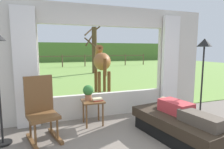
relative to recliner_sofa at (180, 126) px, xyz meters
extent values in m
cube|color=beige|center=(-2.93, 1.57, 1.06)|extent=(1.15, 0.12, 2.55)
cube|color=beige|center=(1.12, 1.57, 1.06)|extent=(1.15, 0.12, 2.55)
cube|color=beige|center=(-0.90, 1.57, 0.06)|extent=(2.90, 0.12, 0.55)
cube|color=beige|center=(-0.90, 1.57, 2.11)|extent=(2.90, 0.12, 0.45)
cube|color=silver|center=(-2.59, 1.43, 0.98)|extent=(0.44, 0.10, 2.40)
cube|color=silver|center=(0.79, 1.43, 0.98)|extent=(0.44, 0.10, 2.40)
cube|color=#759E47|center=(-0.90, 12.47, -0.21)|extent=(36.00, 21.68, 0.02)
cube|color=#517636|center=(-0.90, 22.31, 0.98)|extent=(36.00, 2.00, 2.40)
cube|color=black|center=(0.00, 0.00, -0.10)|extent=(1.07, 1.68, 0.24)
cube|color=#2D2319|center=(0.00, 0.00, 0.11)|extent=(1.17, 1.82, 0.18)
cube|color=#B23338|center=(0.00, 0.15, 0.31)|extent=(0.43, 0.65, 0.22)
cube|color=#4C4238|center=(0.00, -0.44, 0.29)|extent=(0.39, 0.72, 0.18)
sphere|color=tan|center=(0.00, 0.53, 0.31)|extent=(0.20, 0.20, 0.20)
cube|color=brown|center=(-2.30, 0.70, 0.22)|extent=(0.59, 0.59, 0.06)
cube|color=brown|center=(-2.36, 0.90, 0.56)|extent=(0.48, 0.19, 0.68)
cube|color=brown|center=(-2.49, 0.64, -0.19)|extent=(0.25, 0.67, 0.06)
cube|color=brown|center=(-2.11, 0.76, -0.19)|extent=(0.25, 0.67, 0.06)
cylinder|color=brown|center=(-2.42, 0.48, 0.02)|extent=(0.04, 0.04, 0.38)
cylinder|color=brown|center=(-2.08, 0.58, 0.02)|extent=(0.04, 0.04, 0.38)
cylinder|color=brown|center=(-2.52, 0.82, 0.02)|extent=(0.04, 0.04, 0.38)
cylinder|color=brown|center=(-2.17, 0.92, 0.02)|extent=(0.04, 0.04, 0.38)
cube|color=brown|center=(-1.32, 1.12, 0.29)|extent=(0.44, 0.44, 0.03)
cylinder|color=brown|center=(-1.49, 0.95, 0.03)|extent=(0.04, 0.04, 0.49)
cylinder|color=brown|center=(-1.15, 0.95, 0.03)|extent=(0.04, 0.04, 0.49)
cylinder|color=brown|center=(-1.49, 1.29, 0.03)|extent=(0.04, 0.04, 0.49)
cylinder|color=brown|center=(-1.15, 1.29, 0.03)|extent=(0.04, 0.04, 0.49)
cylinder|color=#9E6042|center=(-1.40, 1.18, 0.36)|extent=(0.14, 0.14, 0.12)
sphere|color=#2D6B2D|center=(-1.40, 1.18, 0.51)|extent=(0.22, 0.22, 0.22)
cube|color=#B22D28|center=(-1.23, 1.06, 0.31)|extent=(0.19, 0.12, 0.02)
cube|color=beige|center=(-1.24, 1.07, 0.34)|extent=(0.20, 0.14, 0.03)
cylinder|color=black|center=(-2.95, 0.80, -0.20)|extent=(0.28, 0.28, 0.03)
cylinder|color=black|center=(1.08, 0.64, -0.20)|extent=(0.28, 0.28, 0.03)
cylinder|color=black|center=(1.08, 0.64, 0.60)|extent=(0.04, 0.04, 1.64)
cone|color=black|center=(1.08, 0.64, 1.51)|extent=(0.32, 0.32, 0.18)
ellipsoid|color=brown|center=(-0.42, 3.53, 0.95)|extent=(0.70, 1.30, 0.60)
cylinder|color=brown|center=(-0.34, 4.20, 1.26)|extent=(0.33, 0.63, 0.53)
ellipsoid|color=brown|center=(-0.31, 4.44, 1.41)|extent=(0.26, 0.50, 0.24)
cube|color=#593319|center=(-0.35, 4.13, 1.29)|extent=(0.13, 0.43, 0.32)
cylinder|color=#593319|center=(-0.49, 2.93, 0.80)|extent=(0.11, 0.11, 0.55)
cylinder|color=#593319|center=(-0.53, 3.97, 0.23)|extent=(0.11, 0.11, 0.85)
cylinder|color=#593319|center=(-0.21, 3.93, 0.23)|extent=(0.11, 0.11, 0.85)
cylinder|color=#593319|center=(-0.63, 3.13, 0.23)|extent=(0.11, 0.11, 0.85)
cylinder|color=#593319|center=(-0.31, 3.09, 0.23)|extent=(0.11, 0.11, 0.85)
cylinder|color=#4C3823|center=(0.77, 9.37, 1.29)|extent=(0.32, 0.32, 2.98)
cylinder|color=#47331E|center=(0.50, 9.62, 1.93)|extent=(0.68, 0.72, 0.75)
cylinder|color=#47331E|center=(0.43, 9.18, 1.80)|extent=(0.56, 0.93, 0.65)
cylinder|color=#47331E|center=(1.09, 9.58, 2.75)|extent=(0.63, 0.87, 0.62)
cylinder|color=#47331E|center=(0.49, 9.64, 2.51)|extent=(0.78, 0.80, 0.62)
cylinder|color=brown|center=(-4.90, 14.31, 0.35)|extent=(0.10, 0.10, 1.10)
cylinder|color=brown|center=(-2.90, 14.31, 0.35)|extent=(0.10, 0.10, 1.10)
cylinder|color=brown|center=(-0.90, 14.31, 0.35)|extent=(0.10, 0.10, 1.10)
cylinder|color=brown|center=(1.10, 14.31, 0.35)|extent=(0.10, 0.10, 1.10)
cylinder|color=brown|center=(3.10, 14.31, 0.35)|extent=(0.10, 0.10, 1.10)
cylinder|color=brown|center=(5.10, 14.31, 0.35)|extent=(0.10, 0.10, 1.10)
cylinder|color=brown|center=(7.10, 14.31, 0.35)|extent=(0.10, 0.10, 1.10)
cube|color=brown|center=(-0.90, 14.31, 0.75)|extent=(16.00, 0.06, 0.08)
camera|label=1|loc=(-2.20, -2.60, 1.36)|focal=29.98mm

